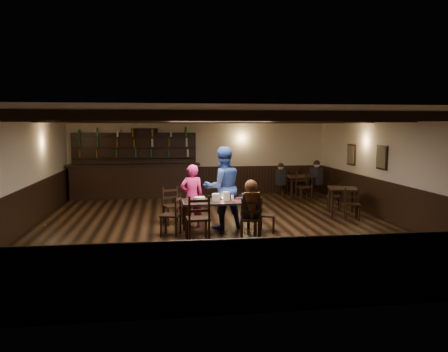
{
  "coord_description": "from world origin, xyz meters",
  "views": [
    {
      "loc": [
        -1.25,
        -10.33,
        2.43
      ],
      "look_at": [
        0.21,
        0.2,
        1.21
      ],
      "focal_mm": 35.0,
      "sensor_mm": 36.0,
      "label": 1
    }
  ],
  "objects": [
    {
      "name": "pepper_shaker",
      "position": [
        0.41,
        -0.75,
        0.79
      ],
      "size": [
        0.03,
        0.03,
        0.08
      ],
      "primitive_type": "cylinder",
      "color": "#A5A8AD",
      "rests_on": "dining_table"
    },
    {
      "name": "woman_pink",
      "position": [
        -0.6,
        -0.03,
        0.76
      ],
      "size": [
        0.59,
        0.42,
        1.52
      ],
      "primitive_type": "imported",
      "rotation": [
        0.0,
        0.0,
        3.25
      ],
      "color": "#EB3879",
      "rests_on": "ground"
    },
    {
      "name": "bg_patron_left",
      "position": [
        2.61,
        3.76,
        0.83
      ],
      "size": [
        0.28,
        0.39,
        0.74
      ],
      "color": "black",
      "rests_on": "ground"
    },
    {
      "name": "drink_glass",
      "position": [
        0.3,
        -0.54,
        0.8
      ],
      "size": [
        0.06,
        0.06,
        0.1
      ],
      "primitive_type": "cylinder",
      "color": "silver",
      "rests_on": "dining_table"
    },
    {
      "name": "room_shell",
      "position": [
        0.01,
        0.04,
        1.75
      ],
      "size": [
        9.02,
        10.02,
        2.71
      ],
      "color": "#C0B69F",
      "rests_on": "ground"
    },
    {
      "name": "chair_end_left",
      "position": [
        -1.04,
        -0.74,
        0.53
      ],
      "size": [
        0.51,
        0.52,
        0.9
      ],
      "color": "black",
      "rests_on": "ground"
    },
    {
      "name": "ground",
      "position": [
        0.0,
        0.0,
        0.0
      ],
      "size": [
        10.0,
        10.0,
        0.0
      ],
      "primitive_type": "plane",
      "color": "black",
      "rests_on": "ground"
    },
    {
      "name": "tea_light",
      "position": [
        0.07,
        -0.56,
        0.78
      ],
      "size": [
        0.06,
        0.06,
        0.06
      ],
      "color": "#A5A8AD",
      "rests_on": "dining_table"
    },
    {
      "name": "cake",
      "position": [
        -0.47,
        -0.69,
        0.79
      ],
      "size": [
        0.3,
        0.3,
        0.1
      ],
      "color": "white",
      "rests_on": "dining_table"
    },
    {
      "name": "chair_end_right",
      "position": [
        1.03,
        -0.68,
        0.45
      ],
      "size": [
        0.44,
        0.45,
        0.77
      ],
      "color": "black",
      "rests_on": "ground"
    },
    {
      "name": "chair_near_left",
      "position": [
        -0.56,
        -1.49,
        0.59
      ],
      "size": [
        0.51,
        0.49,
        1.01
      ],
      "color": "black",
      "rests_on": "ground"
    },
    {
      "name": "man_blue",
      "position": [
        0.12,
        -0.18,
        0.97
      ],
      "size": [
        1.07,
        0.91,
        1.95
      ],
      "primitive_type": "imported",
      "rotation": [
        0.0,
        0.0,
        3.34
      ],
      "color": "navy",
      "rests_on": "ground"
    },
    {
      "name": "chair_near_right",
      "position": [
        0.54,
        -1.53,
        0.55
      ],
      "size": [
        0.49,
        0.47,
        0.95
      ],
      "color": "black",
      "rests_on": "ground"
    },
    {
      "name": "menu_red",
      "position": [
        0.43,
        -0.74,
        0.75
      ],
      "size": [
        0.33,
        0.26,
        0.0
      ],
      "primitive_type": "cube",
      "rotation": [
        0.0,
        0.0,
        -0.17
      ],
      "color": "maroon",
      "rests_on": "dining_table"
    },
    {
      "name": "chair_far_pushed",
      "position": [
        -1.07,
        0.46,
        0.53
      ],
      "size": [
        0.54,
        0.53,
        0.91
      ],
      "color": "black",
      "rests_on": "ground"
    },
    {
      "name": "bar_counter",
      "position": [
        -2.24,
        4.72,
        0.73
      ],
      "size": [
        4.4,
        0.7,
        2.2
      ],
      "color": "black",
      "rests_on": "ground"
    },
    {
      "name": "back_table_a",
      "position": [
        3.59,
        0.9,
        0.65
      ],
      "size": [
        0.93,
        0.93,
        0.75
      ],
      "color": "black",
      "rests_on": "ground"
    },
    {
      "name": "plate_stack_a",
      "position": [
        -0.1,
        -0.7,
        0.83
      ],
      "size": [
        0.17,
        0.17,
        0.16
      ],
      "primitive_type": "cylinder",
      "color": "white",
      "rests_on": "dining_table"
    },
    {
      "name": "dining_table",
      "position": [
        -0.03,
        -0.69,
        0.68
      ],
      "size": [
        1.67,
        0.86,
        0.75
      ],
      "color": "black",
      "rests_on": "ground"
    },
    {
      "name": "salt_shaker",
      "position": [
        0.28,
        -0.81,
        0.8
      ],
      "size": [
        0.03,
        0.03,
        0.09
      ],
      "primitive_type": "cylinder",
      "color": "silver",
      "rests_on": "dining_table"
    },
    {
      "name": "bg_patron_right",
      "position": [
        3.85,
        3.72,
        0.88
      ],
      "size": [
        0.36,
        0.45,
        0.82
      ],
      "color": "black",
      "rests_on": "ground"
    },
    {
      "name": "back_table_b",
      "position": [
        3.21,
        3.83,
        0.66
      ],
      "size": [
        1.0,
        1.0,
        0.75
      ],
      "color": "black",
      "rests_on": "ground"
    },
    {
      "name": "menu_blue",
      "position": [
        0.48,
        -0.58,
        0.75
      ],
      "size": [
        0.3,
        0.24,
        0.0
      ],
      "primitive_type": "cube",
      "rotation": [
        0.0,
        0.0,
        -0.16
      ],
      "color": "#0D1443",
      "rests_on": "dining_table"
    },
    {
      "name": "plate_stack_b",
      "position": [
        0.14,
        -0.65,
        0.85
      ],
      "size": [
        0.16,
        0.16,
        0.19
      ],
      "primitive_type": "cylinder",
      "color": "white",
      "rests_on": "dining_table"
    },
    {
      "name": "seated_person",
      "position": [
        0.55,
        -1.47,
        0.86
      ],
      "size": [
        0.36,
        0.54,
        0.88
      ],
      "color": "black",
      "rests_on": "ground"
    }
  ]
}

